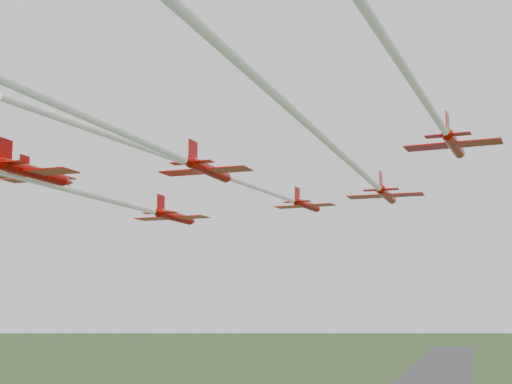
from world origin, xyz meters
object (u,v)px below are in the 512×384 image
(jet_row3_right, at_px, (430,109))
(jet_lead, at_px, (255,187))
(jet_row2_right, at_px, (352,164))
(jet_row3_mid, at_px, (162,150))
(jet_row2_left, at_px, (91,195))

(jet_row3_right, bearing_deg, jet_lead, 133.53)
(jet_lead, height_order, jet_row3_right, jet_row3_right)
(jet_row2_right, height_order, jet_row3_right, jet_row3_right)
(jet_row3_right, bearing_deg, jet_row3_mid, 173.19)
(jet_row2_left, relative_size, jet_row2_right, 1.02)
(jet_row2_left, bearing_deg, jet_lead, 58.36)
(jet_row3_mid, height_order, jet_row3_right, jet_row3_right)
(jet_lead, xyz_separation_m, jet_row2_left, (-11.41, -16.90, -2.91))
(jet_row2_left, height_order, jet_row2_right, jet_row2_right)
(jet_row2_right, xyz_separation_m, jet_row3_mid, (-15.57, -5.18, 1.18))
(jet_lead, xyz_separation_m, jet_row2_right, (14.05, -17.17, -1.38))
(jet_row2_right, height_order, jet_row3_mid, jet_row3_mid)
(jet_row2_right, distance_m, jet_row3_mid, 16.46)
(jet_row2_left, height_order, jet_row3_right, jet_row3_right)
(jet_lead, distance_m, jet_row2_right, 22.23)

